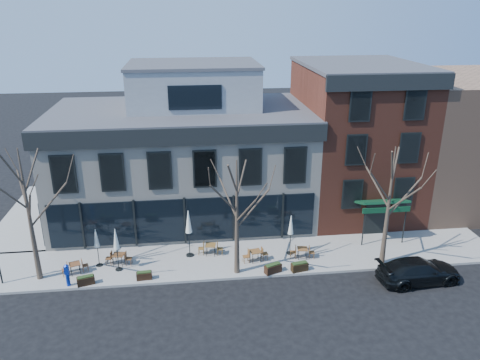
{
  "coord_description": "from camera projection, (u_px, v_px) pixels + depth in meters",
  "views": [
    {
      "loc": [
        0.35,
        -27.88,
        15.2
      ],
      "look_at": [
        3.88,
        2.0,
        3.76
      ],
      "focal_mm": 35.0,
      "sensor_mm": 36.0,
      "label": 1
    }
  ],
  "objects": [
    {
      "name": "cafe_set_5",
      "position": [
        302.0,
        252.0,
        29.29
      ],
      "size": [
        1.6,
        0.71,
        0.82
      ],
      "color": "brown",
      "rests_on": "sidewalk_front"
    },
    {
      "name": "planter_2",
      "position": [
        273.0,
        268.0,
        27.75
      ],
      "size": [
        1.1,
        0.77,
        0.57
      ],
      "color": "black",
      "rests_on": "sidewalk_front"
    },
    {
      "name": "umbrella_4",
      "position": [
        291.0,
        227.0,
        29.28
      ],
      "size": [
        0.43,
        0.43,
        2.69
      ],
      "color": "black",
      "rests_on": "sidewalk_front"
    },
    {
      "name": "red_brick_building",
      "position": [
        355.0,
        138.0,
        35.29
      ],
      "size": [
        8.2,
        11.78,
        11.18
      ],
      "color": "brown",
      "rests_on": "ground"
    },
    {
      "name": "tree_right",
      "position": [
        389.0,
        205.0,
        27.51
      ],
      "size": [
        3.72,
        3.77,
        7.48
      ],
      "color": "#382B21",
      "rests_on": "sidewalk_front"
    },
    {
      "name": "ground",
      "position": [
        186.0,
        245.0,
        31.25
      ],
      "size": [
        120.0,
        120.0,
        0.0
      ],
      "primitive_type": "plane",
      "color": "black",
      "rests_on": "ground"
    },
    {
      "name": "bg_building",
      "position": [
        470.0,
        138.0,
        37.56
      ],
      "size": [
        12.0,
        12.0,
        10.0
      ],
      "primitive_type": "cube",
      "color": "#8C664C",
      "rests_on": "ground"
    },
    {
      "name": "planter_3",
      "position": [
        300.0,
        267.0,
        27.93
      ],
      "size": [
        1.07,
        0.6,
        0.56
      ],
      "color": "black",
      "rests_on": "sidewalk_front"
    },
    {
      "name": "umbrella_0",
      "position": [
        96.0,
        240.0,
        27.96
      ],
      "size": [
        0.4,
        0.4,
        2.48
      ],
      "color": "black",
      "rests_on": "sidewalk_front"
    },
    {
      "name": "planter_0",
      "position": [
        86.0,
        280.0,
        26.58
      ],
      "size": [
        1.04,
        0.64,
        0.54
      ],
      "color": "black",
      "rests_on": "sidewalk_front"
    },
    {
      "name": "umbrella_2",
      "position": [
        189.0,
        224.0,
        28.93
      ],
      "size": [
        0.5,
        0.5,
        3.13
      ],
      "color": "black",
      "rests_on": "sidewalk_front"
    },
    {
      "name": "umbrella_1",
      "position": [
        116.0,
        241.0,
        27.45
      ],
      "size": [
        0.44,
        0.44,
        2.75
      ],
      "color": "black",
      "rests_on": "sidewalk_front"
    },
    {
      "name": "tree_corner",
      "position": [
        29.0,
        214.0,
        25.83
      ],
      "size": [
        3.93,
        3.98,
        7.92
      ],
      "color": "#382B21",
      "rests_on": "sidewalk_front"
    },
    {
      "name": "cafe_set_0",
      "position": [
        75.0,
        267.0,
        27.61
      ],
      "size": [
        1.58,
        0.87,
        0.81
      ],
      "color": "brown",
      "rests_on": "sidewalk_front"
    },
    {
      "name": "sidewalk_front",
      "position": [
        238.0,
        258.0,
        29.58
      ],
      "size": [
        33.5,
        4.7,
        0.15
      ],
      "primitive_type": "cube",
      "color": "gray",
      "rests_on": "ground"
    },
    {
      "name": "corner_building",
      "position": [
        184.0,
        155.0,
        34.28
      ],
      "size": [
        18.39,
        10.39,
        11.1
      ],
      "color": "beige",
      "rests_on": "ground"
    },
    {
      "name": "cafe_set_3",
      "position": [
        211.0,
        248.0,
        29.7
      ],
      "size": [
        1.64,
        0.74,
        0.85
      ],
      "color": "brown",
      "rests_on": "sidewalk_front"
    },
    {
      "name": "parked_sedan",
      "position": [
        419.0,
        271.0,
        26.98
      ],
      "size": [
        5.03,
        2.39,
        1.42
      ],
      "primitive_type": "imported",
      "rotation": [
        0.0,
        0.0,
        1.66
      ],
      "color": "black",
      "rests_on": "ground"
    },
    {
      "name": "cafe_set_1",
      "position": [
        119.0,
        258.0,
        28.54
      ],
      "size": [
        1.68,
        0.75,
        0.86
      ],
      "color": "brown",
      "rests_on": "sidewalk_front"
    },
    {
      "name": "tree_mid",
      "position": [
        237.0,
        217.0,
        26.61
      ],
      "size": [
        3.5,
        3.55,
        7.04
      ],
      "color": "#382B21",
      "rests_on": "sidewalk_front"
    },
    {
      "name": "sidewalk_side",
      "position": [
        37.0,
        215.0,
        35.56
      ],
      "size": [
        4.5,
        12.0,
        0.15
      ],
      "primitive_type": "cube",
      "color": "gray",
      "rests_on": "ground"
    },
    {
      "name": "call_box",
      "position": [
        67.0,
        274.0,
        26.3
      ],
      "size": [
        0.28,
        0.28,
        1.4
      ],
      "color": "#0B2693",
      "rests_on": "sidewalk_front"
    },
    {
      "name": "planter_1",
      "position": [
        144.0,
        275.0,
        27.09
      ],
      "size": [
        0.91,
        0.42,
        0.5
      ],
      "color": "black",
      "rests_on": "sidewalk_front"
    },
    {
      "name": "cafe_set_4",
      "position": [
        255.0,
        255.0,
        28.93
      ],
      "size": [
        1.67,
        0.76,
        0.86
      ],
      "color": "brown",
      "rests_on": "sidewalk_front"
    }
  ]
}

